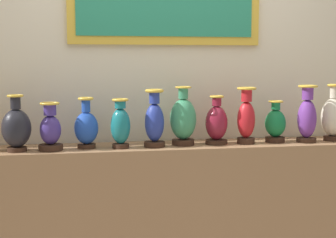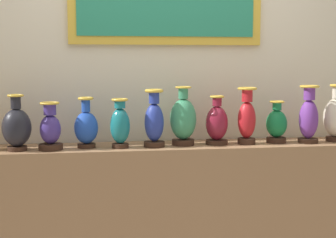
{
  "view_description": "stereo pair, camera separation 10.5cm",
  "coord_description": "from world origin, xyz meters",
  "px_view_note": "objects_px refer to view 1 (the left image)",
  "views": [
    {
      "loc": [
        -0.62,
        -3.41,
        1.5
      ],
      "look_at": [
        0.0,
        0.0,
        1.1
      ],
      "focal_mm": 53.37,
      "sensor_mm": 36.0,
      "label": 1
    },
    {
      "loc": [
        -0.52,
        -3.43,
        1.5
      ],
      "look_at": [
        0.0,
        0.0,
        1.1
      ],
      "focal_mm": 53.37,
      "sensor_mm": 36.0,
      "label": 2
    }
  ],
  "objects_px": {
    "vase_burgundy": "(217,123)",
    "vase_cobalt": "(154,122)",
    "vase_jade": "(183,120)",
    "vase_emerald": "(275,124)",
    "vase_indigo": "(50,130)",
    "vase_sapphire": "(86,127)",
    "vase_crimson": "(246,118)",
    "vase_violet": "(307,117)",
    "vase_teal": "(120,125)",
    "vase_ivory": "(333,117)",
    "vase_onyx": "(16,128)"
  },
  "relations": [
    {
      "from": "vase_sapphire",
      "to": "vase_teal",
      "type": "xyz_separation_m",
      "value": [
        0.23,
        -0.04,
        0.01
      ]
    },
    {
      "from": "vase_onyx",
      "to": "vase_jade",
      "type": "height_order",
      "value": "vase_jade"
    },
    {
      "from": "vase_cobalt",
      "to": "vase_jade",
      "type": "distance_m",
      "value": 0.21
    },
    {
      "from": "vase_jade",
      "to": "vase_emerald",
      "type": "height_order",
      "value": "vase_jade"
    },
    {
      "from": "vase_emerald",
      "to": "vase_sapphire",
      "type": "bearing_deg",
      "value": -179.34
    },
    {
      "from": "vase_indigo",
      "to": "vase_cobalt",
      "type": "xyz_separation_m",
      "value": [
        0.7,
        0.02,
        0.04
      ]
    },
    {
      "from": "vase_indigo",
      "to": "vase_ivory",
      "type": "height_order",
      "value": "vase_ivory"
    },
    {
      "from": "vase_sapphire",
      "to": "vase_emerald",
      "type": "distance_m",
      "value": 1.36
    },
    {
      "from": "vase_violet",
      "to": "vase_sapphire",
      "type": "bearing_deg",
      "value": 179.02
    },
    {
      "from": "vase_jade",
      "to": "vase_burgundy",
      "type": "relative_size",
      "value": 1.19
    },
    {
      "from": "vase_burgundy",
      "to": "vase_emerald",
      "type": "relative_size",
      "value": 1.14
    },
    {
      "from": "vase_emerald",
      "to": "vase_teal",
      "type": "bearing_deg",
      "value": -177.17
    },
    {
      "from": "vase_jade",
      "to": "vase_violet",
      "type": "xyz_separation_m",
      "value": [
        0.91,
        -0.04,
        0.01
      ]
    },
    {
      "from": "vase_crimson",
      "to": "vase_emerald",
      "type": "bearing_deg",
      "value": 6.86
    },
    {
      "from": "vase_burgundy",
      "to": "vase_cobalt",
      "type": "bearing_deg",
      "value": -175.25
    },
    {
      "from": "vase_cobalt",
      "to": "vase_burgundy",
      "type": "xyz_separation_m",
      "value": [
        0.45,
        0.04,
        -0.03
      ]
    },
    {
      "from": "vase_teal",
      "to": "vase_crimson",
      "type": "bearing_deg",
      "value": 1.78
    },
    {
      "from": "vase_teal",
      "to": "vase_ivory",
      "type": "distance_m",
      "value": 1.58
    },
    {
      "from": "vase_onyx",
      "to": "vase_teal",
      "type": "relative_size",
      "value": 1.1
    },
    {
      "from": "vase_onyx",
      "to": "vase_burgundy",
      "type": "xyz_separation_m",
      "value": [
        1.36,
        0.06,
        -0.01
      ]
    },
    {
      "from": "vase_crimson",
      "to": "vase_violet",
      "type": "height_order",
      "value": "vase_violet"
    },
    {
      "from": "vase_jade",
      "to": "vase_violet",
      "type": "bearing_deg",
      "value": -2.33
    },
    {
      "from": "vase_indigo",
      "to": "vase_teal",
      "type": "xyz_separation_m",
      "value": [
        0.46,
        0.01,
        0.02
      ]
    },
    {
      "from": "vase_teal",
      "to": "vase_jade",
      "type": "bearing_deg",
      "value": 6.44
    },
    {
      "from": "vase_cobalt",
      "to": "vase_ivory",
      "type": "relative_size",
      "value": 0.95
    },
    {
      "from": "vase_indigo",
      "to": "vase_ivory",
      "type": "distance_m",
      "value": 2.04
    },
    {
      "from": "vase_burgundy",
      "to": "vase_emerald",
      "type": "xyz_separation_m",
      "value": [
        0.45,
        0.01,
        -0.02
      ]
    },
    {
      "from": "vase_burgundy",
      "to": "vase_crimson",
      "type": "relative_size",
      "value": 0.86
    },
    {
      "from": "vase_indigo",
      "to": "vase_emerald",
      "type": "relative_size",
      "value": 1.05
    },
    {
      "from": "vase_ivory",
      "to": "vase_violet",
      "type": "bearing_deg",
      "value": -170.1
    },
    {
      "from": "vase_teal",
      "to": "vase_jade",
      "type": "distance_m",
      "value": 0.45
    },
    {
      "from": "vase_teal",
      "to": "vase_burgundy",
      "type": "relative_size",
      "value": 0.97
    },
    {
      "from": "vase_indigo",
      "to": "vase_cobalt",
      "type": "bearing_deg",
      "value": 1.37
    },
    {
      "from": "vase_indigo",
      "to": "vase_violet",
      "type": "distance_m",
      "value": 1.82
    },
    {
      "from": "vase_indigo",
      "to": "vase_crimson",
      "type": "height_order",
      "value": "vase_crimson"
    },
    {
      "from": "vase_cobalt",
      "to": "vase_crimson",
      "type": "height_order",
      "value": "vase_crimson"
    },
    {
      "from": "vase_cobalt",
      "to": "vase_emerald",
      "type": "relative_size",
      "value": 1.31
    },
    {
      "from": "vase_ivory",
      "to": "vase_teal",
      "type": "bearing_deg",
      "value": -178.1
    },
    {
      "from": "vase_burgundy",
      "to": "vase_ivory",
      "type": "bearing_deg",
      "value": 0.23
    },
    {
      "from": "vase_jade",
      "to": "vase_burgundy",
      "type": "height_order",
      "value": "vase_jade"
    },
    {
      "from": "vase_onyx",
      "to": "vase_teal",
      "type": "distance_m",
      "value": 0.68
    },
    {
      "from": "vase_teal",
      "to": "vase_ivory",
      "type": "bearing_deg",
      "value": 1.9
    },
    {
      "from": "vase_teal",
      "to": "vase_emerald",
      "type": "xyz_separation_m",
      "value": [
        1.13,
        0.06,
        -0.03
      ]
    },
    {
      "from": "vase_crimson",
      "to": "vase_ivory",
      "type": "xyz_separation_m",
      "value": [
        0.68,
        0.02,
        -0.01
      ]
    },
    {
      "from": "vase_crimson",
      "to": "vase_cobalt",
      "type": "bearing_deg",
      "value": -178.57
    },
    {
      "from": "vase_indigo",
      "to": "vase_sapphire",
      "type": "xyz_separation_m",
      "value": [
        0.23,
        0.05,
        0.01
      ]
    },
    {
      "from": "vase_burgundy",
      "to": "vase_violet",
      "type": "bearing_deg",
      "value": -3.06
    },
    {
      "from": "vase_onyx",
      "to": "vase_teal",
      "type": "height_order",
      "value": "vase_onyx"
    },
    {
      "from": "vase_sapphire",
      "to": "vase_burgundy",
      "type": "relative_size",
      "value": 1.0
    },
    {
      "from": "vase_cobalt",
      "to": "vase_emerald",
      "type": "bearing_deg",
      "value": 2.85
    }
  ]
}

